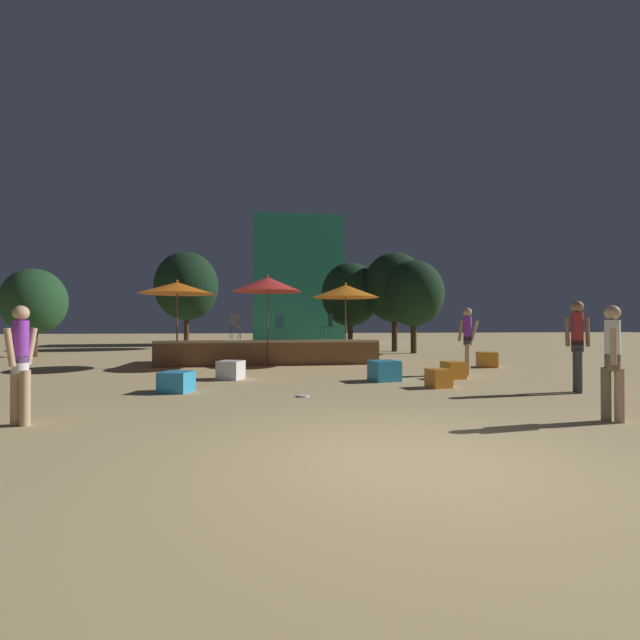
# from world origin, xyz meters

# --- Properties ---
(ground_plane) EXTENTS (120.00, 120.00, 0.00)m
(ground_plane) POSITION_xyz_m (0.00, 0.00, 0.00)
(ground_plane) COLOR tan
(wooden_deck) EXTENTS (7.48, 2.52, 0.85)m
(wooden_deck) POSITION_xyz_m (-1.17, 11.32, 0.39)
(wooden_deck) COLOR brown
(wooden_deck) RESTS_ON ground
(patio_umbrella_0) EXTENTS (2.41, 2.41, 2.83)m
(patio_umbrella_0) POSITION_xyz_m (-4.16, 10.18, 2.55)
(patio_umbrella_0) COLOR brown
(patio_umbrella_0) RESTS_ON ground
(patio_umbrella_1) EXTENTS (2.34, 2.34, 2.84)m
(patio_umbrella_1) POSITION_xyz_m (1.48, 10.52, 2.54)
(patio_umbrella_1) COLOR brown
(patio_umbrella_1) RESTS_ON ground
(patio_umbrella_2) EXTENTS (2.29, 2.29, 3.03)m
(patio_umbrella_2) POSITION_xyz_m (-1.25, 10.08, 2.70)
(patio_umbrella_2) COLOR brown
(patio_umbrella_2) RESTS_ON ground
(cube_seat_0) EXTENTS (0.54, 0.54, 0.44)m
(cube_seat_0) POSITION_xyz_m (3.36, 6.09, 0.22)
(cube_seat_0) COLOR orange
(cube_seat_0) RESTS_ON ground
(cube_seat_1) EXTENTS (0.74, 0.74, 0.50)m
(cube_seat_1) POSITION_xyz_m (1.50, 5.95, 0.25)
(cube_seat_1) COLOR #2D9EDB
(cube_seat_1) RESTS_ON ground
(cube_seat_2) EXTENTS (0.73, 0.73, 0.46)m
(cube_seat_2) POSITION_xyz_m (-2.24, 6.82, 0.23)
(cube_seat_2) COLOR white
(cube_seat_2) RESTS_ON ground
(cube_seat_3) EXTENTS (0.65, 0.65, 0.48)m
(cube_seat_3) POSITION_xyz_m (5.76, 8.72, 0.24)
(cube_seat_3) COLOR orange
(cube_seat_3) RESTS_ON ground
(cube_seat_4) EXTENTS (0.72, 0.72, 0.42)m
(cube_seat_4) POSITION_xyz_m (-3.21, 4.93, 0.21)
(cube_seat_4) COLOR #2D9EDB
(cube_seat_4) RESTS_ON ground
(cube_seat_5) EXTENTS (0.51, 0.51, 0.41)m
(cube_seat_5) POSITION_xyz_m (2.36, 4.73, 0.20)
(cube_seat_5) COLOR orange
(cube_seat_5) RESTS_ON ground
(person_0) EXTENTS (0.28, 0.48, 1.65)m
(person_0) POSITION_xyz_m (-4.79, 2.24, 0.88)
(person_0) COLOR tan
(person_0) RESTS_ON ground
(person_1) EXTENTS (0.51, 0.36, 1.83)m
(person_1) POSITION_xyz_m (4.12, 6.82, 1.02)
(person_1) COLOR tan
(person_1) RESTS_ON ground
(person_2) EXTENTS (0.32, 0.38, 1.66)m
(person_2) POSITION_xyz_m (3.45, 1.26, 0.89)
(person_2) COLOR tan
(person_2) RESTS_ON ground
(person_3) EXTENTS (0.45, 0.29, 1.86)m
(person_3) POSITION_xyz_m (4.87, 3.66, 1.04)
(person_3) COLOR #3F3F47
(person_3) RESTS_ON ground
(bistro_chair_0) EXTENTS (0.42, 0.43, 0.90)m
(bistro_chair_0) POSITION_xyz_m (-2.38, 11.33, 1.39)
(bistro_chair_0) COLOR #47474C
(bistro_chair_0) RESTS_ON wooden_deck
(bistro_chair_1) EXTENTS (0.42, 0.42, 0.90)m
(bistro_chair_1) POSITION_xyz_m (0.98, 11.22, 1.39)
(bistro_chair_1) COLOR #1E4C47
(bistro_chair_1) RESTS_ON wooden_deck
(bistro_chair_2) EXTENTS (0.42, 0.43, 0.90)m
(bistro_chair_2) POSITION_xyz_m (-0.72, 12.00, 1.39)
(bistro_chair_2) COLOR #1E4C47
(bistro_chair_2) RESTS_ON wooden_deck
(frisbee_disc) EXTENTS (0.23, 0.23, 0.03)m
(frisbee_disc) POSITION_xyz_m (-0.70, 3.98, 0.02)
(frisbee_disc) COLOR white
(frisbee_disc) RESTS_ON ground
(background_tree_0) EXTENTS (3.19, 3.19, 4.99)m
(background_tree_0) POSITION_xyz_m (5.24, 16.58, 3.23)
(background_tree_0) COLOR #3D2B1C
(background_tree_0) RESTS_ON ground
(background_tree_1) EXTENTS (2.51, 2.51, 3.73)m
(background_tree_1) POSITION_xyz_m (-10.90, 15.35, 2.34)
(background_tree_1) COLOR #3D2B1C
(background_tree_1) RESTS_ON ground
(background_tree_2) EXTENTS (3.53, 3.53, 5.49)m
(background_tree_2) POSITION_xyz_m (-5.60, 20.90, 3.54)
(background_tree_2) COLOR #3D2B1C
(background_tree_2) RESTS_ON ground
(background_tree_3) EXTENTS (2.85, 2.85, 4.42)m
(background_tree_3) POSITION_xyz_m (5.75, 15.26, 2.84)
(background_tree_3) COLOR #3D2B1C
(background_tree_3) RESTS_ON ground
(background_tree_4) EXTENTS (3.03, 3.03, 4.61)m
(background_tree_4) POSITION_xyz_m (3.22, 17.74, 2.93)
(background_tree_4) COLOR #3D2B1C
(background_tree_4) RESTS_ON ground
(distant_building) EXTENTS (6.14, 4.13, 8.81)m
(distant_building) POSITION_xyz_m (1.16, 26.28, 4.41)
(distant_building) COLOR teal
(distant_building) RESTS_ON ground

